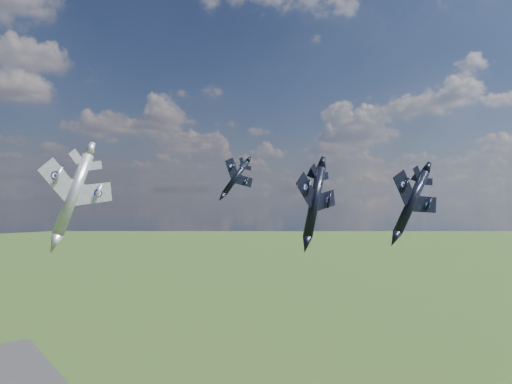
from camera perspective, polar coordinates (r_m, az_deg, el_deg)
jet_lead_navy at (r=68.90m, az=6.70°, el=-1.13°), size 12.83×15.55×5.84m
jet_right_navy at (r=72.32m, az=17.36°, el=-1.09°), size 11.54×14.75×7.47m
jet_high_navy at (r=105.22m, az=-2.34°, el=1.65°), size 8.41×12.35×7.67m
jet_left_silver at (r=73.40m, az=-20.17°, el=-0.23°), size 14.18×17.82×7.47m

